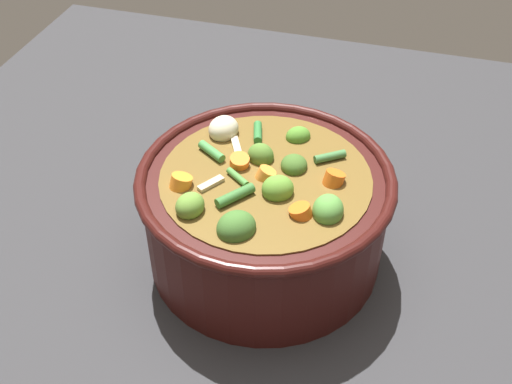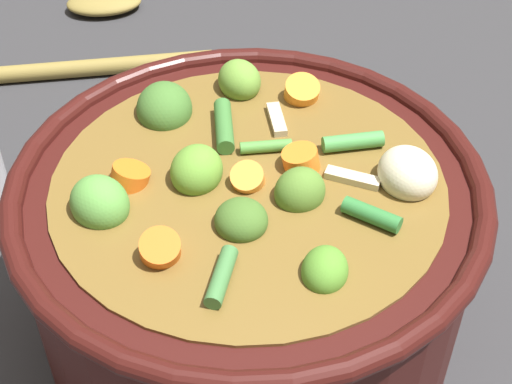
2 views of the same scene
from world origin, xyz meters
TOP-DOWN VIEW (x-y plane):
  - ground_plane at (0.00, 0.00)m, footprint 1.10×1.10m
  - cooking_pot at (-0.00, -0.00)m, footprint 0.28×0.28m

SIDE VIEW (x-z plane):
  - ground_plane at x=0.00m, z-range 0.00..0.00m
  - cooking_pot at x=0.00m, z-range 0.00..0.14m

